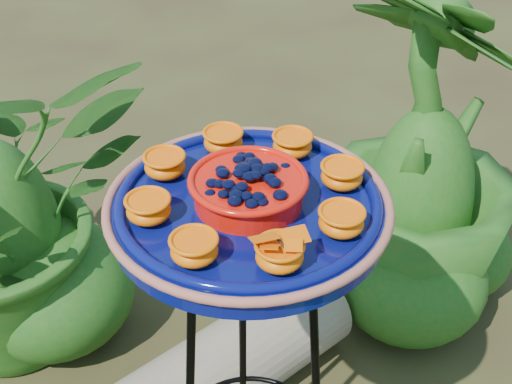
% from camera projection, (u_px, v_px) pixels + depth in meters
% --- Properties ---
extents(tripod_stand, '(0.30, 0.32, 0.81)m').
position_uv_depth(tripod_stand, '(250.00, 364.00, 1.26)').
color(tripod_stand, black).
rests_on(tripod_stand, ground).
extents(feeder_dish, '(0.43, 0.43, 0.10)m').
position_uv_depth(feeder_dish, '(248.00, 203.00, 1.05)').
color(feeder_dish, '#070D55').
rests_on(feeder_dish, tripod_stand).
extents(driftwood_log, '(0.66, 0.55, 0.22)m').
position_uv_depth(driftwood_log, '(229.00, 365.00, 1.75)').
color(driftwood_log, gray).
rests_on(driftwood_log, ground).
extents(shrub_back_right, '(0.76, 0.76, 0.97)m').
position_uv_depth(shrub_back_right, '(426.00, 154.00, 1.83)').
color(shrub_back_right, '#185416').
rests_on(shrub_back_right, ground).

